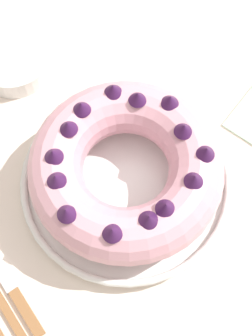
{
  "coord_description": "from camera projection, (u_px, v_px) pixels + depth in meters",
  "views": [
    {
      "loc": [
        -0.17,
        -0.25,
        1.47
      ],
      "look_at": [
        -0.01,
        -0.01,
        0.81
      ],
      "focal_mm": 50.0,
      "sensor_mm": 36.0,
      "label": 1
    }
  ],
  "objects": [
    {
      "name": "dining_table",
      "position": [
        124.0,
        195.0,
        0.88
      ],
      "size": [
        1.28,
        0.94,
        0.74
      ],
      "color": "beige",
      "rests_on": "ground_plane"
    },
    {
      "name": "bundt_cake",
      "position": [
        126.0,
        168.0,
        0.72
      ],
      "size": [
        0.3,
        0.3,
        0.1
      ],
      "color": "#E09EAD",
      "rests_on": "serving_dish"
    },
    {
      "name": "serving_dish",
      "position": [
        126.0,
        182.0,
        0.77
      ],
      "size": [
        0.35,
        0.35,
        0.03
      ],
      "color": "white",
      "rests_on": "dining_table"
    },
    {
      "name": "side_bowl",
      "position": [
        14.0,
        63.0,
        0.86
      ],
      "size": [
        0.13,
        0.13,
        0.04
      ],
      "primitive_type": "cylinder",
      "color": "white",
      "rests_on": "dining_table"
    },
    {
      "name": "ground_plane",
      "position": [
        125.0,
        266.0,
        1.47
      ],
      "size": [
        8.0,
        8.0,
        0.0
      ],
      "primitive_type": "plane",
      "color": "gray"
    },
    {
      "name": "cake_knife",
      "position": [
        14.0,
        292.0,
        0.71
      ],
      "size": [
        0.02,
        0.18,
        0.01
      ],
      "rotation": [
        0.0,
        0.0,
        0.05
      ],
      "color": "#936038",
      "rests_on": "dining_table"
    }
  ]
}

